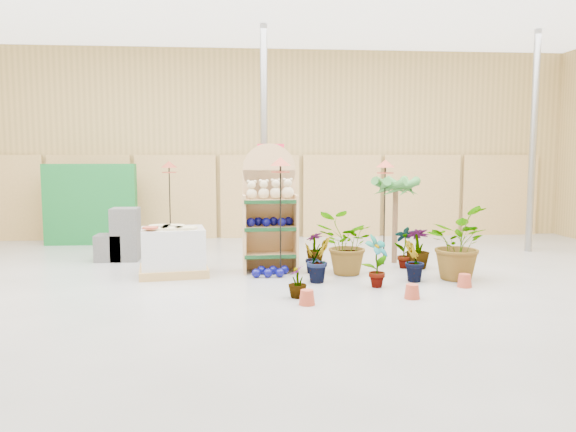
# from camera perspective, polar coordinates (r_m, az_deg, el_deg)

# --- Properties ---
(room) EXTENTS (15.20, 12.10, 4.70)m
(room) POSITION_cam_1_polar(r_m,az_deg,el_deg) (8.50, -1.69, 7.72)
(room) COLOR gray
(room) RESTS_ON ground
(display_shelf) EXTENTS (0.94, 0.61, 2.19)m
(display_shelf) POSITION_cam_1_polar(r_m,az_deg,el_deg) (9.66, -1.89, 0.33)
(display_shelf) COLOR tan
(display_shelf) RESTS_ON ground
(teddy_bears) EXTENTS (0.81, 0.21, 0.35)m
(teddy_bears) POSITION_cam_1_polar(r_m,az_deg,el_deg) (9.53, -1.70, 2.57)
(teddy_bears) COLOR beige
(teddy_bears) RESTS_ON display_shelf
(gazing_balls_shelf) EXTENTS (0.81, 0.28, 0.15)m
(gazing_balls_shelf) POSITION_cam_1_polar(r_m,az_deg,el_deg) (9.56, -1.85, -0.58)
(gazing_balls_shelf) COLOR #08095C
(gazing_balls_shelf) RESTS_ON display_shelf
(gazing_balls_floor) EXTENTS (0.63, 0.39, 0.15)m
(gazing_balls_floor) POSITION_cam_1_polar(r_m,az_deg,el_deg) (9.32, -1.79, -5.66)
(gazing_balls_floor) COLOR #08095C
(gazing_balls_floor) RESTS_ON ground
(pallet_stack) EXTENTS (1.23, 1.07, 0.82)m
(pallet_stack) POSITION_cam_1_polar(r_m,az_deg,el_deg) (9.54, -11.58, -3.54)
(pallet_stack) COLOR tan
(pallet_stack) RESTS_ON ground
(charcoal_planters) EXTENTS (0.80, 0.50, 1.00)m
(charcoal_planters) POSITION_cam_1_polar(r_m,az_deg,el_deg) (11.08, -16.67, -2.22)
(charcoal_planters) COLOR #3D3D3D
(charcoal_planters) RESTS_ON ground
(trellis_stock) EXTENTS (2.00, 0.30, 1.80)m
(trellis_stock) POSITION_cam_1_polar(r_m,az_deg,el_deg) (13.24, -19.42, 1.12)
(trellis_stock) COLOR #126427
(trellis_stock) RESTS_ON ground
(offer_sign) EXTENTS (0.50, 0.08, 2.20)m
(offer_sign) POSITION_cam_1_polar(r_m,az_deg,el_deg) (10.58, -1.77, 3.92)
(offer_sign) COLOR gray
(offer_sign) RESTS_ON ground
(bird_table_front) EXTENTS (0.34, 0.34, 1.96)m
(bird_table_front) POSITION_cam_1_polar(r_m,az_deg,el_deg) (9.10, -0.77, 5.12)
(bird_table_front) COLOR black
(bird_table_front) RESTS_ON ground
(bird_table_right) EXTENTS (0.34, 0.34, 1.91)m
(bird_table_right) POSITION_cam_1_polar(r_m,az_deg,el_deg) (10.26, 9.86, 4.90)
(bird_table_right) COLOR black
(bird_table_right) RESTS_ON ground
(bird_table_back) EXTENTS (0.34, 0.34, 1.87)m
(bird_table_back) POSITION_cam_1_polar(r_m,az_deg,el_deg) (12.03, -11.99, 4.86)
(bird_table_back) COLOR black
(bird_table_back) RESTS_ON ground
(palm) EXTENTS (0.70, 0.70, 1.70)m
(palm) POSITION_cam_1_polar(r_m,az_deg,el_deg) (10.48, 10.89, 3.11)
(palm) COLOR brown
(palm) RESTS_ON ground
(potted_plant_1) EXTENTS (0.51, 0.48, 0.73)m
(potted_plant_1) POSITION_cam_1_polar(r_m,az_deg,el_deg) (8.83, 3.20, -4.41)
(potted_plant_1) COLOR #2E722C
(potted_plant_1) RESTS_ON ground
(potted_plant_2) EXTENTS (0.96, 0.84, 1.03)m
(potted_plant_2) POSITION_cam_1_polar(r_m,az_deg,el_deg) (9.40, 5.77, -2.85)
(potted_plant_2) COLOR #2E722C
(potted_plant_2) RESTS_ON ground
(potted_plant_3) EXTENTS (0.43, 0.43, 0.72)m
(potted_plant_3) POSITION_cam_1_polar(r_m,az_deg,el_deg) (10.15, 13.07, -3.20)
(potted_plant_3) COLOR #2E722C
(potted_plant_3) RESTS_ON ground
(potted_plant_4) EXTENTS (0.42, 0.31, 0.76)m
(potted_plant_4) POSITION_cam_1_polar(r_m,az_deg,el_deg) (10.12, 11.78, -3.09)
(potted_plant_4) COLOR #2E722C
(potted_plant_4) RESTS_ON ground
(potted_plant_5) EXTENTS (0.34, 0.37, 0.53)m
(potted_plant_5) POSITION_cam_1_polar(r_m,az_deg,el_deg) (9.48, 2.38, -4.30)
(potted_plant_5) COLOR #2E722C
(potted_plant_5) RESTS_ON ground
(potted_plant_7) EXTENTS (0.30, 0.30, 0.47)m
(potted_plant_7) POSITION_cam_1_polar(r_m,az_deg,el_deg) (7.90, 0.96, -6.65)
(potted_plant_7) COLOR #2E722C
(potted_plant_7) RESTS_ON ground
(potted_plant_8) EXTENTS (0.51, 0.47, 0.80)m
(potted_plant_8) POSITION_cam_1_polar(r_m,az_deg,el_deg) (8.56, 8.99, -4.57)
(potted_plant_8) COLOR #2E722C
(potted_plant_8) RESTS_ON ground
(potted_plant_9) EXTENTS (0.43, 0.46, 0.68)m
(potted_plant_9) POSITION_cam_1_polar(r_m,az_deg,el_deg) (9.05, 12.70, -4.46)
(potted_plant_9) COLOR #2E722C
(potted_plant_9) RESTS_ON ground
(potted_plant_10) EXTENTS (1.18, 1.27, 1.17)m
(potted_plant_10) POSITION_cam_1_polar(r_m,az_deg,el_deg) (9.42, 16.61, -2.64)
(potted_plant_10) COLOR #2E722C
(potted_plant_10) RESTS_ON ground
(potted_plant_11) EXTENTS (0.45, 0.45, 0.58)m
(potted_plant_11) POSITION_cam_1_polar(r_m,az_deg,el_deg) (10.38, 2.76, -3.23)
(potted_plant_11) COLOR #2E722C
(potted_plant_11) RESTS_ON ground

